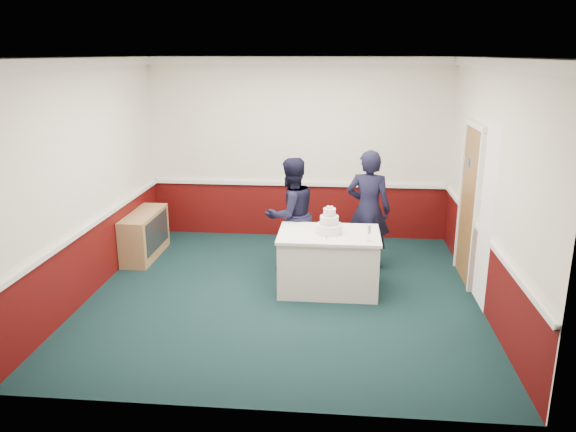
# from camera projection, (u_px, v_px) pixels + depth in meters

# --- Properties ---
(ground) EXTENTS (5.00, 5.00, 0.00)m
(ground) POSITION_uv_depth(u_px,v_px,m) (283.00, 294.00, 7.37)
(ground) COLOR black
(ground) RESTS_ON ground
(room_shell) EXTENTS (5.00, 5.00, 3.00)m
(room_shell) POSITION_uv_depth(u_px,v_px,m) (294.00, 138.00, 7.40)
(room_shell) COLOR silver
(room_shell) RESTS_ON ground
(sideboard) EXTENTS (0.41, 1.20, 0.70)m
(sideboard) POSITION_uv_depth(u_px,v_px,m) (145.00, 235.00, 8.65)
(sideboard) COLOR #9C714B
(sideboard) RESTS_ON ground
(cake_table) EXTENTS (1.32, 0.92, 0.79)m
(cake_table) POSITION_uv_depth(u_px,v_px,m) (328.00, 261.00, 7.42)
(cake_table) COLOR white
(cake_table) RESTS_ON ground
(wedding_cake) EXTENTS (0.35, 0.35, 0.36)m
(wedding_cake) POSITION_uv_depth(u_px,v_px,m) (329.00, 225.00, 7.28)
(wedding_cake) COLOR white
(wedding_cake) RESTS_ON cake_table
(cake_knife) EXTENTS (0.02, 0.22, 0.00)m
(cake_knife) POSITION_uv_depth(u_px,v_px,m) (326.00, 237.00, 7.12)
(cake_knife) COLOR silver
(cake_knife) RESTS_ON cake_table
(champagne_flute) EXTENTS (0.05, 0.05, 0.21)m
(champagne_flute) POSITION_uv_depth(u_px,v_px,m) (369.00, 230.00, 6.96)
(champagne_flute) COLOR silver
(champagne_flute) RESTS_ON cake_table
(person_man) EXTENTS (1.02, 0.98, 1.65)m
(person_man) POSITION_uv_depth(u_px,v_px,m) (291.00, 215.00, 8.01)
(person_man) COLOR black
(person_man) RESTS_ON ground
(person_woman) EXTENTS (0.71, 0.54, 1.75)m
(person_woman) POSITION_uv_depth(u_px,v_px,m) (368.00, 210.00, 8.07)
(person_woman) COLOR black
(person_woman) RESTS_ON ground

